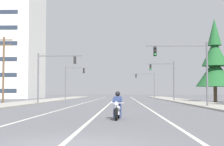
# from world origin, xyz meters

# --- Properties ---
(ground_plane) EXTENTS (400.00, 400.00, 0.00)m
(ground_plane) POSITION_xyz_m (0.00, 0.00, 0.00)
(ground_plane) COLOR #5B5B60
(lane_stripe_center) EXTENTS (0.16, 100.00, 0.01)m
(lane_stripe_center) POSITION_xyz_m (-0.21, 45.00, 0.00)
(lane_stripe_center) COLOR beige
(lane_stripe_center) RESTS_ON ground
(lane_stripe_left) EXTENTS (0.16, 100.00, 0.01)m
(lane_stripe_left) POSITION_xyz_m (-3.62, 45.00, 0.00)
(lane_stripe_left) COLOR beige
(lane_stripe_left) RESTS_ON ground
(lane_stripe_right) EXTENTS (0.16, 100.00, 0.01)m
(lane_stripe_right) POSITION_xyz_m (3.63, 45.00, 0.00)
(lane_stripe_right) COLOR beige
(lane_stripe_right) RESTS_ON ground
(sidewalk_kerb_right) EXTENTS (4.40, 110.00, 0.14)m
(sidewalk_kerb_right) POSITION_xyz_m (10.81, 40.00, 0.07)
(sidewalk_kerb_right) COLOR #9E998E
(sidewalk_kerb_right) RESTS_ON ground
(sidewalk_kerb_left) EXTENTS (4.40, 110.00, 0.14)m
(sidewalk_kerb_left) POSITION_xyz_m (-10.81, 40.00, 0.07)
(sidewalk_kerb_left) COLOR #9E998E
(sidewalk_kerb_left) RESTS_ON ground
(motorcycle_with_rider) EXTENTS (0.70, 2.19, 1.46)m
(motorcycle_with_rider) POSITION_xyz_m (1.14, 8.96, 0.59)
(motorcycle_with_rider) COLOR black
(motorcycle_with_rider) RESTS_ON ground
(traffic_signal_near_right) EXTENTS (5.88, 0.43, 6.20)m
(traffic_signal_near_right) POSITION_xyz_m (7.69, 24.16, 4.16)
(traffic_signal_near_right) COLOR #56565B
(traffic_signal_near_right) RESTS_ON ground
(traffic_signal_near_left) EXTENTS (5.42, 0.41, 6.20)m
(traffic_signal_near_left) POSITION_xyz_m (-7.38, 33.32, 4.13)
(traffic_signal_near_left) COLOR #56565B
(traffic_signal_near_left) RESTS_ON ground
(traffic_signal_mid_right) EXTENTS (4.32, 0.46, 6.20)m
(traffic_signal_mid_right) POSITION_xyz_m (8.14, 45.70, 4.06)
(traffic_signal_mid_right) COLOR #56565B
(traffic_signal_mid_right) RESTS_ON ground
(traffic_signal_mid_left) EXTENTS (3.97, 0.49, 6.20)m
(traffic_signal_mid_left) POSITION_xyz_m (-7.86, 54.21, 4.04)
(traffic_signal_mid_left) COLOR #56565B
(traffic_signal_mid_left) RESTS_ON ground
(traffic_signal_far_right) EXTENTS (5.27, 0.37, 6.20)m
(traffic_signal_far_right) POSITION_xyz_m (7.49, 75.92, 4.12)
(traffic_signal_far_right) COLOR #56565B
(traffic_signal_far_right) RESTS_ON ground
(utility_pole_left_near) EXTENTS (2.19, 0.26, 8.48)m
(utility_pole_left_near) POSITION_xyz_m (-13.79, 34.97, 4.60)
(utility_pole_left_near) COLOR brown
(utility_pole_left_near) RESTS_ON ground
(conifer_tree_right_verge_far) EXTENTS (5.40, 5.40, 11.88)m
(conifer_tree_right_verge_far) POSITION_xyz_m (14.42, 40.65, 5.44)
(conifer_tree_right_verge_far) COLOR #4C3828
(conifer_tree_right_verge_far) RESTS_ON ground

